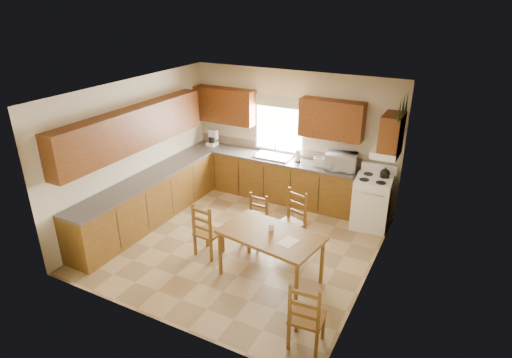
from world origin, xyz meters
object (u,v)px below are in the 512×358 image
at_px(microwave, 341,161).
at_px(chair_near_right, 307,313).
at_px(chair_near_left, 208,229).
at_px(chair_far_left, 254,221).
at_px(dining_table, 270,256).
at_px(stove, 371,203).
at_px(chair_far_right, 290,221).

height_order(microwave, chair_near_right, microwave).
relative_size(chair_near_left, chair_far_left, 1.08).
distance_m(dining_table, chair_far_left, 1.05).
bearing_deg(microwave, dining_table, -104.00).
bearing_deg(chair_near_left, stove, -129.39).
bearing_deg(dining_table, stove, 76.72).
relative_size(microwave, chair_near_left, 0.58).
bearing_deg(chair_near_right, microwave, -83.46).
height_order(chair_near_left, chair_far_left, chair_near_left).
distance_m(microwave, chair_near_left, 2.96).
distance_m(chair_near_left, chair_far_right, 1.41).
distance_m(stove, chair_near_right, 3.38).
relative_size(microwave, chair_far_right, 0.55).
height_order(chair_near_right, chair_far_left, chair_near_right).
bearing_deg(stove, chair_far_right, -132.65).
height_order(stove, chair_near_left, stove).
relative_size(chair_near_left, chair_near_right, 0.97).
bearing_deg(chair_far_left, dining_table, -47.29).
bearing_deg(microwave, stove, -30.32).
relative_size(stove, chair_near_left, 1.01).
height_order(chair_near_left, chair_far_right, chair_far_right).
bearing_deg(chair_far_left, chair_near_right, -45.43).
xyz_separation_m(microwave, chair_near_right, (0.76, -3.67, -0.59)).
bearing_deg(chair_far_right, chair_near_left, -126.60).
relative_size(stove, chair_far_right, 0.96).
height_order(stove, chair_near_right, chair_near_right).
xyz_separation_m(microwave, dining_table, (-0.24, -2.65, -0.68)).
xyz_separation_m(dining_table, chair_near_left, (-1.22, 0.15, 0.08)).
bearing_deg(dining_table, microwave, 93.75).
height_order(dining_table, chair_near_right, chair_near_right).
height_order(dining_table, chair_near_left, chair_near_left).
distance_m(stove, dining_table, 2.55).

